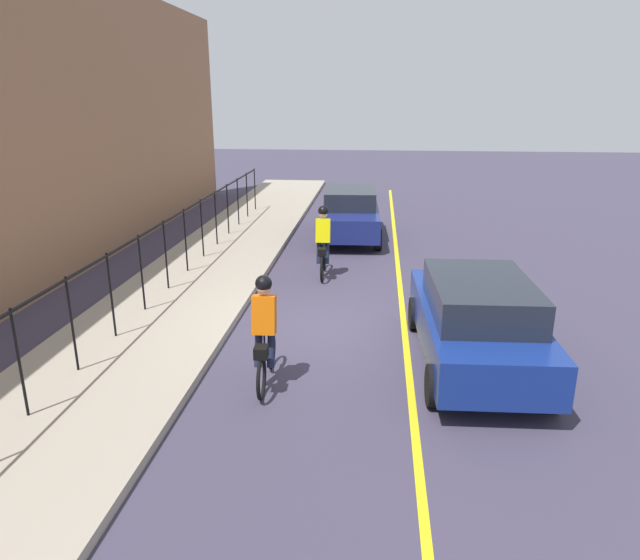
# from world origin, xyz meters

# --- Properties ---
(ground_plane) EXTENTS (80.00, 80.00, 0.00)m
(ground_plane) POSITION_xyz_m (0.00, 0.00, 0.00)
(ground_plane) COLOR #3D374B
(lane_line_centre) EXTENTS (36.00, 0.12, 0.01)m
(lane_line_centre) POSITION_xyz_m (0.00, -1.60, 0.00)
(lane_line_centre) COLOR yellow
(lane_line_centre) RESTS_ON ground
(sidewalk) EXTENTS (40.00, 3.20, 0.15)m
(sidewalk) POSITION_xyz_m (0.00, 3.40, 0.07)
(sidewalk) COLOR #9D9382
(sidewalk) RESTS_ON ground
(building_wall) EXTENTS (28.00, 0.80, 7.56)m
(building_wall) POSITION_xyz_m (2.00, 7.00, 3.78)
(building_wall) COLOR #946747
(building_wall) RESTS_ON ground
(iron_fence) EXTENTS (21.22, 0.04, 1.60)m
(iron_fence) POSITION_xyz_m (1.00, 3.80, 1.29)
(iron_fence) COLOR black
(iron_fence) RESTS_ON sidewalk
(cyclist_lead) EXTENTS (1.71, 0.37, 1.83)m
(cyclist_lead) POSITION_xyz_m (3.47, 0.34, 0.91)
(cyclist_lead) COLOR black
(cyclist_lead) RESTS_ON ground
(cyclist_follow) EXTENTS (1.71, 0.37, 1.83)m
(cyclist_follow) POSITION_xyz_m (-2.44, 0.70, 0.91)
(cyclist_follow) COLOR black
(cyclist_follow) RESTS_ON ground
(patrol_sedan) EXTENTS (4.46, 2.05, 1.58)m
(patrol_sedan) POSITION_xyz_m (-1.36, -2.71, 0.82)
(patrol_sedan) COLOR navy
(patrol_sedan) RESTS_ON ground
(parked_sedan_rear) EXTENTS (4.47, 2.08, 1.58)m
(parked_sedan_rear) POSITION_xyz_m (7.76, -0.12, 0.82)
(parked_sedan_rear) COLOR navy
(parked_sedan_rear) RESTS_ON ground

